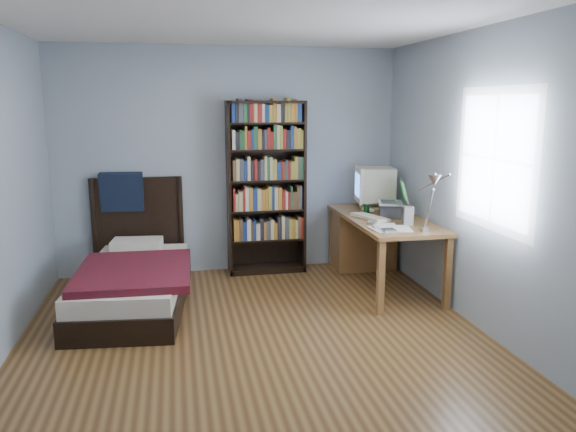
# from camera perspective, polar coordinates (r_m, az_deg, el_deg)

# --- Properties ---
(room) EXTENTS (4.20, 4.24, 2.50)m
(room) POSITION_cam_1_polar(r_m,az_deg,el_deg) (4.26, -2.90, 2.82)
(room) COLOR #533318
(room) RESTS_ON ground
(desk) EXTENTS (0.75, 1.70, 0.73)m
(desk) POSITION_cam_1_polar(r_m,az_deg,el_deg) (6.38, 8.12, -2.02)
(desk) COLOR brown
(desk) RESTS_ON floor
(crt_monitor) EXTENTS (0.46, 0.43, 0.47)m
(crt_monitor) POSITION_cam_1_polar(r_m,az_deg,el_deg) (6.31, 8.72, 3.13)
(crt_monitor) COLOR beige
(crt_monitor) RESTS_ON desk
(laptop) EXTENTS (0.39, 0.37, 0.38)m
(laptop) POSITION_cam_1_polar(r_m,az_deg,el_deg) (5.87, 10.51, 0.91)
(laptop) COLOR #2D2D30
(laptop) RESTS_ON desk
(desk_lamp) EXTENTS (0.22, 0.50, 0.59)m
(desk_lamp) POSITION_cam_1_polar(r_m,az_deg,el_deg) (4.85, 14.54, 2.93)
(desk_lamp) COLOR #99999E
(desk_lamp) RESTS_ON desk
(keyboard) EXTENTS (0.32, 0.48, 0.04)m
(keyboard) POSITION_cam_1_polar(r_m,az_deg,el_deg) (5.78, 8.35, -0.13)
(keyboard) COLOR beige
(keyboard) RESTS_ON desk
(speaker) EXTENTS (0.11, 0.11, 0.18)m
(speaker) POSITION_cam_1_polar(r_m,az_deg,el_deg) (5.54, 12.12, 0.03)
(speaker) COLOR #969699
(speaker) RESTS_ON desk
(soda_can) EXTENTS (0.06, 0.06, 0.11)m
(soda_can) POSITION_cam_1_polar(r_m,az_deg,el_deg) (6.03, 7.99, 0.73)
(soda_can) COLOR #073417
(soda_can) RESTS_ON desk
(mouse) EXTENTS (0.07, 0.12, 0.04)m
(mouse) POSITION_cam_1_polar(r_m,az_deg,el_deg) (6.13, 8.44, 0.57)
(mouse) COLOR silver
(mouse) RESTS_ON desk
(phone_silver) EXTENTS (0.11, 0.12, 0.02)m
(phone_silver) POSITION_cam_1_polar(r_m,az_deg,el_deg) (5.54, 8.58, -0.67)
(phone_silver) COLOR silver
(phone_silver) RESTS_ON desk
(phone_grey) EXTENTS (0.05, 0.10, 0.02)m
(phone_grey) POSITION_cam_1_polar(r_m,az_deg,el_deg) (5.35, 8.85, -1.11)
(phone_grey) COLOR #969699
(phone_grey) RESTS_ON desk
(external_drive) EXTENTS (0.12, 0.12, 0.02)m
(external_drive) POSITION_cam_1_polar(r_m,az_deg,el_deg) (5.21, 10.18, -1.48)
(external_drive) COLOR #969699
(external_drive) RESTS_ON desk
(bookshelf) EXTENTS (0.86, 0.30, 1.91)m
(bookshelf) POSITION_cam_1_polar(r_m,az_deg,el_deg) (6.25, -2.24, 2.87)
(bookshelf) COLOR black
(bookshelf) RESTS_ON floor
(bed) EXTENTS (1.10, 2.04, 1.16)m
(bed) POSITION_cam_1_polar(r_m,az_deg,el_deg) (5.57, -15.35, -6.00)
(bed) COLOR black
(bed) RESTS_ON floor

